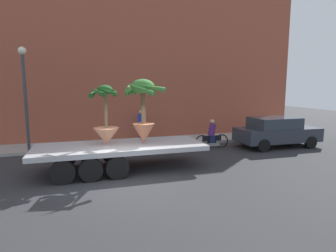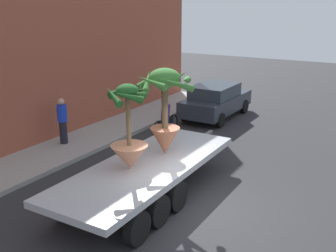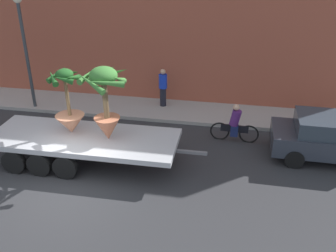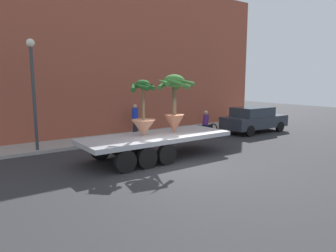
{
  "view_description": "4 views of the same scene",
  "coord_description": "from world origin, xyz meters",
  "views": [
    {
      "loc": [
        -1.29,
        -8.99,
        3.22
      ],
      "look_at": [
        1.86,
        1.61,
        1.62
      ],
      "focal_mm": 29.7,
      "sensor_mm": 36.0,
      "label": 1
    },
    {
      "loc": [
        -8.5,
        -4.2,
        5.18
      ],
      "look_at": [
        1.96,
        2.07,
        1.44
      ],
      "focal_mm": 43.11,
      "sensor_mm": 36.0,
      "label": 2
    },
    {
      "loc": [
        4.85,
        -9.18,
        7.11
      ],
      "look_at": [
        2.71,
        2.23,
        1.28
      ],
      "focal_mm": 41.09,
      "sensor_mm": 36.0,
      "label": 3
    },
    {
      "loc": [
        -6.96,
        -8.95,
        3.26
      ],
      "look_at": [
        0.89,
        2.04,
        1.21
      ],
      "focal_mm": 32.72,
      "sensor_mm": 36.0,
      "label": 4
    }
  ],
  "objects": [
    {
      "name": "ground_plane",
      "position": [
        0.0,
        0.0,
        0.0
      ],
      "size": [
        60.0,
        60.0,
        0.0
      ],
      "primitive_type": "plane",
      "color": "#2D2D30"
    },
    {
      "name": "sidewalk",
      "position": [
        0.0,
        6.1,
        0.07
      ],
      "size": [
        24.0,
        2.2,
        0.15
      ],
      "primitive_type": "cube",
      "color": "#A39E99",
      "rests_on": "ground"
    },
    {
      "name": "flatbed_trailer",
      "position": [
        -0.33,
        1.53,
        0.77
      ],
      "size": [
        7.39,
        2.41,
        0.98
      ],
      "color": "#B7BABF",
      "rests_on": "ground"
    },
    {
      "name": "potted_palm_rear",
      "position": [
        0.82,
        1.5,
        2.35
      ],
      "size": [
        1.6,
        1.65,
        2.5
      ],
      "color": "#B26647",
      "rests_on": "flatbed_trailer"
    },
    {
      "name": "potted_palm_middle",
      "position": [
        -0.58,
        1.73,
        1.82
      ],
      "size": [
        1.12,
        1.18,
        2.27
      ],
      "color": "tan",
      "rests_on": "flatbed_trailer"
    },
    {
      "name": "cyclist",
      "position": [
        4.94,
        3.97,
        0.67
      ],
      "size": [
        1.84,
        0.36,
        1.54
      ],
      "color": "black",
      "rests_on": "ground"
    },
    {
      "name": "parked_car",
      "position": [
        8.35,
        3.3,
        0.83
      ],
      "size": [
        4.35,
        1.95,
        1.58
      ],
      "color": "#2D333D",
      "rests_on": "ground"
    },
    {
      "name": "pedestrian_near_gate",
      "position": [
        1.69,
        6.44,
        1.04
      ],
      "size": [
        0.36,
        0.36,
        1.71
      ],
      "color": "black",
      "rests_on": "sidewalk"
    }
  ]
}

